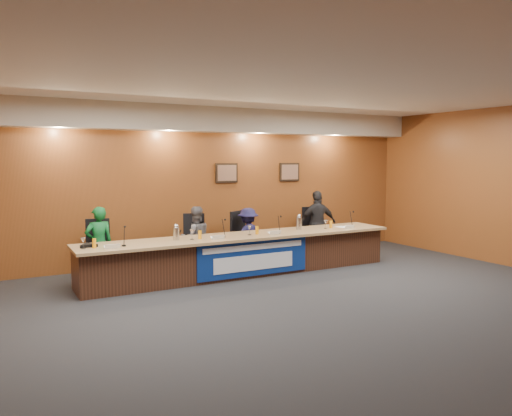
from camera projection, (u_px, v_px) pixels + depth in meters
The scene contains 39 objects.
floor at pixel (319, 307), 7.25m from camera, with size 10.00×10.00×0.00m, color black.
ceiling at pixel (322, 83), 6.93m from camera, with size 10.00×8.00×0.04m, color silver.
wall_back at pixel (209, 185), 10.58m from camera, with size 10.00×0.04×3.20m, color brown.
soffit at pixel (213, 120), 10.23m from camera, with size 10.00×0.50×0.50m, color beige.
dais_body at pixel (244, 256), 9.31m from camera, with size 6.00×0.80×0.70m, color #3A1F13.
dais_top at pixel (245, 236), 9.23m from camera, with size 6.10×0.95×0.05m, color #95754C.
banner at pixel (254, 258), 8.94m from camera, with size 2.20×0.02×0.65m, color navy.
banner_text_upper at pixel (254, 247), 8.91m from camera, with size 2.00×0.01×0.10m, color silver.
banner_text_lower at pixel (254, 262), 8.94m from camera, with size 1.60×0.01×0.28m, color silver.
wall_photo_left at pixel (227, 173), 10.72m from camera, with size 0.52×0.04×0.42m, color black.
wall_photo_right at pixel (289, 172), 11.49m from camera, with size 0.52×0.04×0.42m, color black.
panelist_a at pixel (99, 244), 8.75m from camera, with size 0.48×0.32×1.32m, color #0D5422.
panelist_b at pixel (196, 238), 9.62m from camera, with size 0.60×0.47×1.24m, color #56545A.
panelist_c at pixel (248, 236), 10.17m from camera, with size 0.75×0.43×1.16m, color #15143A.
panelist_d at pixel (318, 224), 10.99m from camera, with size 0.85×0.36×1.46m, color black.
office_chair_a at pixel (98, 253), 8.86m from camera, with size 0.48×0.48×0.08m, color black.
office_chair_b at pixel (194, 245), 9.73m from camera, with size 0.48×0.48×0.08m, color black.
office_chair_c at pixel (246, 240), 10.27m from camera, with size 0.48×0.48×0.08m, color black.
office_chair_d at pixel (315, 234), 11.10m from camera, with size 0.48×0.48×0.08m, color black.
nameplate_a at pixel (113, 246), 7.79m from camera, with size 0.24×0.06×0.09m, color white.
microphone_a at pixel (124, 246), 8.03m from camera, with size 0.07×0.07×0.02m, color black.
juice_glass_a at pixel (94, 243), 7.85m from camera, with size 0.06×0.06×0.15m, color orange.
water_glass_a at pixel (83, 243), 7.77m from camera, with size 0.08×0.08×0.18m, color silver.
nameplate_b at pixel (218, 237), 8.71m from camera, with size 0.24×0.06×0.09m, color white.
microphone_b at pixel (223, 237), 8.94m from camera, with size 0.07×0.07×0.02m, color black.
juice_glass_b at pixel (200, 235), 8.75m from camera, with size 0.06×0.06×0.15m, color orange.
water_glass_b at pixel (192, 235), 8.67m from camera, with size 0.08×0.08×0.18m, color silver.
nameplate_c at pixel (275, 232), 9.28m from camera, with size 0.24×0.06×0.09m, color white.
microphone_c at pixel (278, 233), 9.42m from camera, with size 0.07×0.07×0.02m, color black.
juice_glass_c at pixel (257, 230), 9.30m from camera, with size 0.06×0.06×0.15m, color orange.
water_glass_c at pixel (250, 230), 9.18m from camera, with size 0.08×0.08×0.18m, color silver.
nameplate_d at pixel (350, 226), 10.05m from camera, with size 0.24×0.06×0.09m, color white.
microphone_d at pixel (350, 227), 10.25m from camera, with size 0.07×0.07×0.02m, color black.
juice_glass_d at pixel (331, 224), 10.14m from camera, with size 0.06×0.06×0.15m, color orange.
water_glass_d at pixel (325, 224), 10.03m from camera, with size 0.08×0.08×0.18m, color silver.
carafe_left at pixel (176, 234), 8.64m from camera, with size 0.11×0.11×0.22m, color silver.
carafe_right at pixel (299, 223), 9.90m from camera, with size 0.11×0.11×0.25m, color silver.
speakerphone at pixel (88, 245), 7.95m from camera, with size 0.32×0.32×0.05m, color black.
paper_stack at pixel (343, 227), 10.25m from camera, with size 0.22×0.30×0.01m, color white.
Camera 1 is at (-4.19, -5.77, 2.15)m, focal length 35.00 mm.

